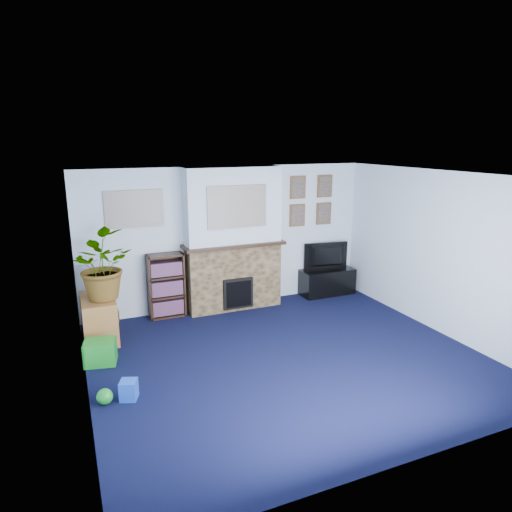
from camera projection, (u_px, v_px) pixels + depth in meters
name	position (u px, v px, depth m)	size (l,w,h in m)	color
floor	(287.00, 358.00, 6.08)	(5.00, 4.50, 0.01)	black
ceiling	(291.00, 176.00, 5.49)	(5.00, 4.50, 0.01)	white
wall_back	(229.00, 237.00, 7.79)	(5.00, 0.04, 2.40)	silver
wall_front	(412.00, 341.00, 3.78)	(5.00, 0.04, 2.40)	silver
wall_left	(79.00, 297.00, 4.84)	(0.04, 4.50, 2.40)	silver
wall_right	(440.00, 253.00, 6.73)	(0.04, 4.50, 2.40)	silver
chimney_breast	(233.00, 241.00, 7.61)	(1.72, 0.50, 2.40)	brown
collage_main	(237.00, 207.00, 7.28)	(1.00, 0.03, 0.68)	gray
collage_left	(134.00, 209.00, 7.05)	(0.90, 0.03, 0.58)	gray
portrait_tl	(298.00, 187.00, 8.07)	(0.30, 0.03, 0.40)	brown
portrait_tr	(325.00, 186.00, 8.27)	(0.30, 0.03, 0.40)	brown
portrait_bl	(297.00, 215.00, 8.19)	(0.30, 0.03, 0.40)	brown
portrait_br	(324.00, 213.00, 8.40)	(0.30, 0.03, 0.40)	brown
tv_stand	(327.00, 282.00, 8.54)	(1.01, 0.43, 0.48)	black
television	(327.00, 256.00, 8.43)	(0.85, 0.11, 0.49)	black
bookshelf	(166.00, 287.00, 7.40)	(0.58, 0.28, 1.05)	black
sideboard	(99.00, 317.00, 6.56)	(0.46, 0.82, 0.64)	#9A6631
potted_plant	(98.00, 266.00, 6.34)	(0.86, 0.75, 0.96)	#26661E
mantel_clock	(229.00, 239.00, 7.53)	(0.10, 0.06, 0.15)	gold
mantel_candle	(255.00, 237.00, 7.70)	(0.05, 0.05, 0.17)	#B2BFC6
mantel_teddy	(207.00, 242.00, 7.38)	(0.12, 0.12, 0.12)	slate
mantel_can	(272.00, 236.00, 7.83)	(0.06, 0.06, 0.12)	blue
green_crate	(100.00, 353.00, 5.90)	(0.39, 0.31, 0.31)	#198C26
toy_ball	(105.00, 396.00, 5.00)	(0.18, 0.18, 0.18)	#198C26
toy_block	(129.00, 390.00, 5.09)	(0.18, 0.18, 0.22)	blue
toy_tube	(107.00, 346.00, 6.26)	(0.13, 0.13, 0.27)	purple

